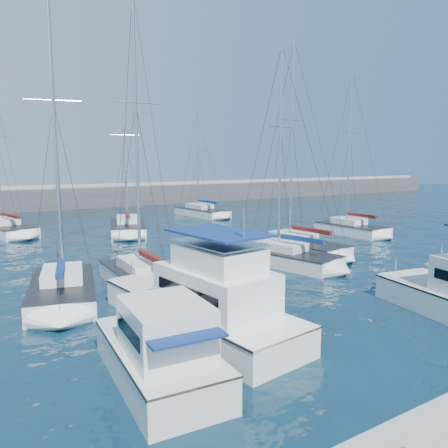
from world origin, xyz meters
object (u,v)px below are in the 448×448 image
motor_yacht_port_inner (204,304)px  sailboat_mid_e (351,229)px  sailboat_mid_c (286,257)px  sailboat_back_a (6,229)px  motor_yacht_port_outer (161,354)px  sailboat_back_b (128,227)px  sailboat_back_c (202,212)px  sailboat_mid_a (63,290)px  sailboat_mid_b (145,278)px  sailboat_mid_d (297,246)px

motor_yacht_port_inner → sailboat_mid_e: 27.44m
sailboat_mid_c → sailboat_back_a: bearing=107.3°
motor_yacht_port_outer → sailboat_back_a: sailboat_back_a is taller
motor_yacht_port_inner → sailboat_back_a: bearing=90.8°
sailboat_back_b → sailboat_back_a: bearing=172.0°
motor_yacht_port_outer → sailboat_back_c: 42.57m
motor_yacht_port_inner → sailboat_back_c: sailboat_back_c is taller
sailboat_back_c → sailboat_back_a: bearing=179.3°
sailboat_mid_a → sailboat_back_b: (10.04, 18.82, -0.03)m
motor_yacht_port_outer → sailboat_mid_a: sailboat_mid_a is taller
sailboat_mid_e → motor_yacht_port_inner: bearing=-153.2°
sailboat_mid_a → sailboat_mid_b: 4.35m
sailboat_mid_e → sailboat_back_a: size_ratio=1.04×
sailboat_mid_e → sailboat_back_b: size_ratio=1.02×
sailboat_mid_a → sailboat_mid_c: (14.50, -0.12, -0.01)m
sailboat_mid_a → sailboat_back_b: bearing=75.1°
sailboat_mid_b → sailboat_back_a: sailboat_mid_b is taller
sailboat_mid_d → sailboat_back_c: sailboat_mid_d is taller
sailboat_back_a → sailboat_mid_e: bearing=-45.5°
sailboat_back_c → sailboat_mid_d: bearing=-108.2°
sailboat_mid_b → sailboat_mid_a: bearing=179.2°
sailboat_back_b → motor_yacht_port_outer: bearing=-89.5°
sailboat_mid_a → sailboat_back_b: sailboat_mid_a is taller
sailboat_mid_d → sailboat_mid_e: 10.97m
sailboat_mid_b → sailboat_mid_e: (23.66, 6.52, 0.00)m
sailboat_mid_c → sailboat_mid_d: bearing=24.5°
sailboat_mid_e → sailboat_back_a: bearing=145.5°
sailboat_mid_a → sailboat_mid_c: bearing=12.7°
sailboat_mid_b → sailboat_back_c: bearing=56.7°
motor_yacht_port_inner → sailboat_mid_a: bearing=112.6°
sailboat_mid_c → sailboat_mid_e: sailboat_mid_e is taller
sailboat_mid_b → sailboat_mid_d: bearing=12.3°
motor_yacht_port_inner → sailboat_mid_b: size_ratio=0.67×
sailboat_mid_c → sailboat_mid_e: 14.99m
sailboat_mid_b → sailboat_mid_e: bearing=16.5°
sailboat_mid_e → sailboat_mid_d: bearing=-162.2°
sailboat_mid_c → sailboat_back_a: (-14.88, 24.01, -0.02)m
sailboat_mid_e → sailboat_mid_b: bearing=-167.4°
sailboat_mid_a → sailboat_mid_e: bearing=26.0°
motor_yacht_port_outer → sailboat_mid_d: size_ratio=0.39×
motor_yacht_port_outer → sailboat_mid_e: sailboat_mid_e is taller
sailboat_back_a → sailboat_mid_c: bearing=-72.0°
sailboat_back_a → sailboat_back_b: (10.41, -5.07, 0.00)m
sailboat_mid_b → sailboat_mid_e: 24.55m
sailboat_mid_e → sailboat_back_b: bearing=142.5°
motor_yacht_port_outer → motor_yacht_port_inner: bearing=47.7°
sailboat_back_c → sailboat_mid_a: bearing=-137.4°
sailboat_mid_a → sailboat_back_c: bearing=62.6°
sailboat_mid_a → sailboat_mid_b: size_ratio=0.98×
sailboat_back_b → sailboat_mid_c: bearing=-58.7°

